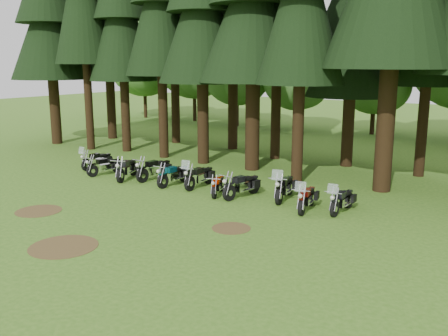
{
  "coord_description": "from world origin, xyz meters",
  "views": [
    {
      "loc": [
        13.67,
        -13.7,
        5.82
      ],
      "look_at": [
        1.19,
        5.0,
        1.0
      ],
      "focal_mm": 40.0,
      "sensor_mm": 36.0,
      "label": 1
    }
  ],
  "objects_px": {
    "motorcycle_6": "(218,186)",
    "motorcycle_7": "(242,186)",
    "motorcycle_2": "(127,169)",
    "motorcycle_4": "(174,176)",
    "motorcycle_9": "(307,199)",
    "motorcycle_10": "(342,201)",
    "motorcycle_8": "(284,188)",
    "motorcycle_1": "(105,166)",
    "motorcycle_0": "(97,161)",
    "motorcycle_5": "(199,177)",
    "motorcycle_3": "(155,170)"
  },
  "relations": [
    {
      "from": "motorcycle_5",
      "to": "motorcycle_7",
      "type": "height_order",
      "value": "motorcycle_5"
    },
    {
      "from": "motorcycle_1",
      "to": "motorcycle_6",
      "type": "distance_m",
      "value": 7.19
    },
    {
      "from": "motorcycle_5",
      "to": "motorcycle_9",
      "type": "relative_size",
      "value": 1.05
    },
    {
      "from": "motorcycle_0",
      "to": "motorcycle_9",
      "type": "bearing_deg",
      "value": -1.34
    },
    {
      "from": "motorcycle_2",
      "to": "motorcycle_9",
      "type": "xyz_separation_m",
      "value": [
        9.82,
        0.02,
        -0.02
      ]
    },
    {
      "from": "motorcycle_4",
      "to": "motorcycle_7",
      "type": "height_order",
      "value": "motorcycle_7"
    },
    {
      "from": "motorcycle_5",
      "to": "motorcycle_8",
      "type": "height_order",
      "value": "motorcycle_8"
    },
    {
      "from": "motorcycle_5",
      "to": "motorcycle_8",
      "type": "bearing_deg",
      "value": 0.59
    },
    {
      "from": "motorcycle_1",
      "to": "motorcycle_2",
      "type": "relative_size",
      "value": 0.93
    },
    {
      "from": "motorcycle_1",
      "to": "motorcycle_8",
      "type": "distance_m",
      "value": 10.05
    },
    {
      "from": "motorcycle_2",
      "to": "motorcycle_9",
      "type": "bearing_deg",
      "value": -21.8
    },
    {
      "from": "motorcycle_1",
      "to": "motorcycle_5",
      "type": "distance_m",
      "value": 5.73
    },
    {
      "from": "motorcycle_4",
      "to": "motorcycle_8",
      "type": "bearing_deg",
      "value": 7.59
    },
    {
      "from": "motorcycle_1",
      "to": "motorcycle_7",
      "type": "height_order",
      "value": "motorcycle_7"
    },
    {
      "from": "motorcycle_1",
      "to": "motorcycle_10",
      "type": "relative_size",
      "value": 0.98
    },
    {
      "from": "motorcycle_8",
      "to": "motorcycle_5",
      "type": "bearing_deg",
      "value": 172.15
    },
    {
      "from": "motorcycle_3",
      "to": "motorcycle_9",
      "type": "height_order",
      "value": "motorcycle_9"
    },
    {
      "from": "motorcycle_2",
      "to": "motorcycle_7",
      "type": "height_order",
      "value": "motorcycle_2"
    },
    {
      "from": "motorcycle_6",
      "to": "motorcycle_10",
      "type": "height_order",
      "value": "motorcycle_10"
    },
    {
      "from": "motorcycle_8",
      "to": "motorcycle_7",
      "type": "bearing_deg",
      "value": -171.0
    },
    {
      "from": "motorcycle_10",
      "to": "motorcycle_9",
      "type": "bearing_deg",
      "value": -156.51
    },
    {
      "from": "motorcycle_2",
      "to": "motorcycle_7",
      "type": "distance_m",
      "value": 6.64
    },
    {
      "from": "motorcycle_3",
      "to": "motorcycle_5",
      "type": "relative_size",
      "value": 1.02
    },
    {
      "from": "motorcycle_2",
      "to": "motorcycle_4",
      "type": "relative_size",
      "value": 1.0
    },
    {
      "from": "motorcycle_7",
      "to": "motorcycle_10",
      "type": "bearing_deg",
      "value": 12.31
    },
    {
      "from": "motorcycle_3",
      "to": "motorcycle_8",
      "type": "bearing_deg",
      "value": 5.65
    },
    {
      "from": "motorcycle_6",
      "to": "motorcycle_7",
      "type": "bearing_deg",
      "value": -8.32
    },
    {
      "from": "motorcycle_2",
      "to": "motorcycle_4",
      "type": "bearing_deg",
      "value": -15.53
    },
    {
      "from": "motorcycle_1",
      "to": "motorcycle_6",
      "type": "relative_size",
      "value": 1.13
    },
    {
      "from": "motorcycle_9",
      "to": "motorcycle_2",
      "type": "bearing_deg",
      "value": 169.72
    },
    {
      "from": "motorcycle_0",
      "to": "motorcycle_9",
      "type": "relative_size",
      "value": 0.96
    },
    {
      "from": "motorcycle_0",
      "to": "motorcycle_10",
      "type": "xyz_separation_m",
      "value": [
        14.18,
        -0.3,
        -0.0
      ]
    },
    {
      "from": "motorcycle_2",
      "to": "motorcycle_8",
      "type": "relative_size",
      "value": 0.92
    },
    {
      "from": "motorcycle_1",
      "to": "motorcycle_3",
      "type": "xyz_separation_m",
      "value": [
        2.89,
        0.63,
        0.06
      ]
    },
    {
      "from": "motorcycle_4",
      "to": "motorcycle_5",
      "type": "bearing_deg",
      "value": 16.11
    },
    {
      "from": "motorcycle_1",
      "to": "motorcycle_4",
      "type": "relative_size",
      "value": 0.93
    },
    {
      "from": "motorcycle_3",
      "to": "motorcycle_9",
      "type": "distance_m",
      "value": 8.6
    },
    {
      "from": "motorcycle_2",
      "to": "motorcycle_10",
      "type": "height_order",
      "value": "motorcycle_10"
    },
    {
      "from": "motorcycle_0",
      "to": "motorcycle_3",
      "type": "height_order",
      "value": "motorcycle_0"
    },
    {
      "from": "motorcycle_4",
      "to": "motorcycle_5",
      "type": "xyz_separation_m",
      "value": [
        1.27,
        0.34,
        0.03
      ]
    },
    {
      "from": "motorcycle_10",
      "to": "motorcycle_0",
      "type": "bearing_deg",
      "value": 179.66
    },
    {
      "from": "motorcycle_5",
      "to": "motorcycle_6",
      "type": "distance_m",
      "value": 1.61
    },
    {
      "from": "motorcycle_6",
      "to": "motorcycle_7",
      "type": "distance_m",
      "value": 1.13
    },
    {
      "from": "motorcycle_2",
      "to": "motorcycle_10",
      "type": "distance_m",
      "value": 11.09
    },
    {
      "from": "motorcycle_7",
      "to": "motorcycle_2",
      "type": "bearing_deg",
      "value": -168.6
    },
    {
      "from": "motorcycle_5",
      "to": "motorcycle_10",
      "type": "distance_m",
      "value": 7.03
    },
    {
      "from": "motorcycle_8",
      "to": "motorcycle_10",
      "type": "bearing_deg",
      "value": -19.88
    },
    {
      "from": "motorcycle_9",
      "to": "motorcycle_10",
      "type": "xyz_separation_m",
      "value": [
        1.26,
        0.53,
        -0.02
      ]
    },
    {
      "from": "motorcycle_9",
      "to": "motorcycle_3",
      "type": "bearing_deg",
      "value": 165.13
    },
    {
      "from": "motorcycle_1",
      "to": "motorcycle_0",
      "type": "bearing_deg",
      "value": 162.86
    }
  ]
}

